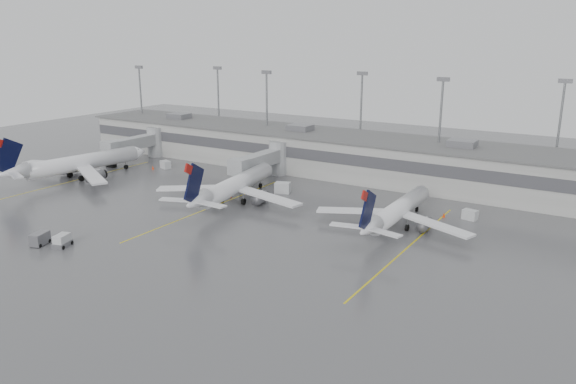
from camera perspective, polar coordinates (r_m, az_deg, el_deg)
The scene contains 18 objects.
ground at distance 68.29m, azimuth -9.29°, elevation -8.93°, with size 260.00×260.00×0.00m, color #4F4F52.
terminal at distance 114.83m, azimuth 9.85°, elevation 3.34°, with size 152.00×17.00×9.45m.
light_masts at distance 118.78m, azimuth 11.09°, elevation 7.54°, with size 142.40×8.00×20.60m.
jet_bridge_left at distance 135.93m, azimuth -14.55°, elevation 4.84°, with size 4.00×17.20×7.00m.
jet_bridge_right at distance 113.63m, azimuth -2.15°, elevation 3.28°, with size 4.00×17.20×7.00m.
stand_markings at distance 86.40m, azimuth 1.16°, elevation -3.38°, with size 105.25×40.00×0.01m.
jet_far_left at distance 121.13m, azimuth -20.66°, elevation 2.78°, with size 28.93×32.67×10.62m.
jet_mid_left at distance 97.55m, azimuth -5.54°, elevation 0.67°, with size 27.17×30.67×9.97m.
jet_mid_right at distance 85.96m, azimuth 11.00°, elevation -1.84°, with size 24.54×27.48×8.90m.
baggage_tug at distance 83.68m, azimuth -21.96°, elevation -4.72°, with size 2.41×3.07×1.74m.
baggage_cart at distance 85.48m, azimuth -23.91°, elevation -4.34°, with size 2.32×3.09×1.77m.
gse_uld_a at distance 126.07m, azimuth -12.34°, elevation 2.74°, with size 2.31×1.54×1.64m, color silver.
gse_uld_b at distance 103.74m, azimuth -0.55°, elevation 0.44°, with size 2.76×1.84×1.95m, color silver.
gse_uld_c at distance 93.35m, azimuth 18.01°, elevation -2.21°, with size 2.21×1.47×1.57m, color silver.
gse_loader at distance 117.82m, azimuth -4.03°, elevation 2.31°, with size 2.16×3.45×2.16m, color slate.
cone_a at distance 125.65m, azimuth -13.56°, elevation 2.43°, with size 0.50×0.50×0.79m, color #F83605.
cone_b at distance 101.48m, azimuth -5.87°, elevation -0.33°, with size 0.48×0.48×0.77m, color #F83605.
cone_c at distance 93.38m, azimuth 15.56°, elevation -2.26°, with size 0.48×0.48×0.76m, color #F83605.
Camera 1 is at (41.49, -46.37, 28.15)m, focal length 35.00 mm.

